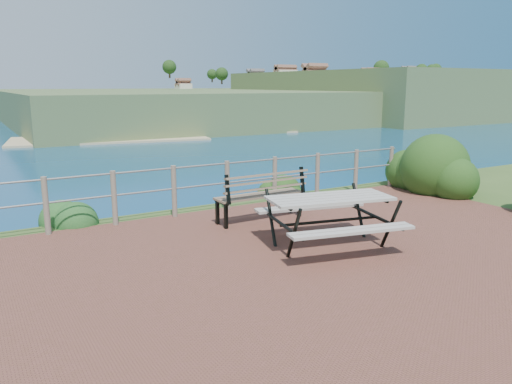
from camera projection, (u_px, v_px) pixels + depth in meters
ground at (331, 258)px, 7.44m from camera, size 10.00×7.00×0.12m
safety_railing at (227, 183)px, 10.13m from camera, size 9.40×0.10×1.00m
distant_bay at (343, 92)px, 264.40m from camera, size 290.00×232.36×24.00m
picnic_table at (329, 216)px, 7.79m from camera, size 2.03×1.63×0.81m
park_bench at (260, 188)px, 9.29m from camera, size 1.75×0.47×0.99m
shrub_right_front at (455, 192)px, 11.94m from camera, size 1.63×1.63×2.31m
shrub_right_edge at (408, 186)px, 12.71m from camera, size 1.16×1.16×1.65m
shrub_lip_west at (76, 220)px, 9.46m from camera, size 0.86×0.86×0.63m
shrub_lip_east at (285, 194)px, 11.78m from camera, size 0.86×0.86×0.64m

